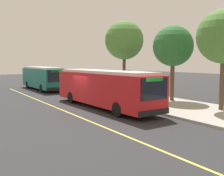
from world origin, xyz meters
TOP-DOWN VIEW (x-y plane):
  - ground_plane at (0.00, 0.00)m, footprint 120.00×120.00m
  - sidewalk_curb at (0.00, 6.00)m, footprint 44.00×6.40m
  - lane_stripe_center at (0.00, -2.20)m, footprint 36.00×0.14m
  - transit_bus_main at (1.48, 1.01)m, footprint 11.69×2.88m
  - transit_bus_second at (-14.31, 1.20)m, footprint 10.15×2.66m
  - bus_shelter at (-1.57, 6.37)m, footprint 2.90×1.60m
  - waiting_bench at (-1.33, 6.32)m, footprint 1.60×0.48m
  - route_sign_post at (1.12, 3.77)m, footprint 0.44×0.08m
  - pedestrian_commuter at (-1.31, 4.85)m, footprint 0.24×0.40m
  - street_tree_near_shelter at (2.31, 7.72)m, footprint 3.59×3.59m
  - street_tree_upstreet at (7.58, 7.37)m, footprint 3.89×3.89m
  - street_tree_downstreet at (-5.16, 7.70)m, footprint 4.34×4.34m

SIDE VIEW (x-z plane):
  - ground_plane at x=0.00m, z-range 0.00..0.00m
  - lane_stripe_center at x=0.00m, z-range 0.00..0.01m
  - sidewalk_curb at x=0.00m, z-range 0.00..0.15m
  - waiting_bench at x=-1.33m, z-range 0.16..1.11m
  - pedestrian_commuter at x=-1.31m, z-range 0.27..1.96m
  - transit_bus_second at x=-14.31m, z-range 0.14..3.09m
  - transit_bus_main at x=1.48m, z-range 0.14..3.09m
  - bus_shelter at x=-1.57m, z-range 0.68..3.16m
  - route_sign_post at x=1.12m, z-range 0.56..3.36m
  - street_tree_near_shelter at x=2.31m, z-range 1.66..8.32m
  - street_tree_upstreet at x=7.58m, z-range 1.79..9.02m
  - street_tree_downstreet at x=-5.16m, z-range 1.98..10.04m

